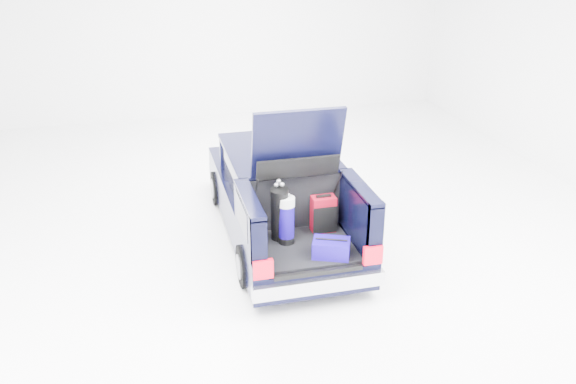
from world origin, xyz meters
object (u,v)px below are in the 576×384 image
object	(u,v)px
car	(279,195)
blue_golf_bag	(286,220)
black_golf_bag	(280,214)
red_suitcase	(323,214)
blue_duffel	(331,248)

from	to	relation	value
car	blue_golf_bag	size ratio (longest dim) A/B	5.94
black_golf_bag	blue_golf_bag	world-z (taller)	black_golf_bag
car	red_suitcase	distance (m)	1.29
car	blue_duffel	bearing A→B (deg)	-82.27
black_golf_bag	blue_golf_bag	bearing A→B (deg)	-38.17
blue_duffel	red_suitcase	bearing A→B (deg)	104.11
red_suitcase	black_golf_bag	xyz separation A→B (m)	(-0.68, -0.12, 0.14)
black_golf_bag	blue_duffel	xyz separation A→B (m)	(0.57, -0.61, -0.29)
red_suitcase	black_golf_bag	distance (m)	0.70
blue_golf_bag	black_golf_bag	bearing A→B (deg)	153.06
red_suitcase	blue_duffel	bearing A→B (deg)	-98.67
blue_golf_bag	blue_duffel	xyz separation A→B (m)	(0.49, -0.52, -0.24)
blue_duffel	black_golf_bag	bearing A→B (deg)	155.41
car	blue_golf_bag	distance (m)	1.48
car	blue_duffel	world-z (taller)	car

